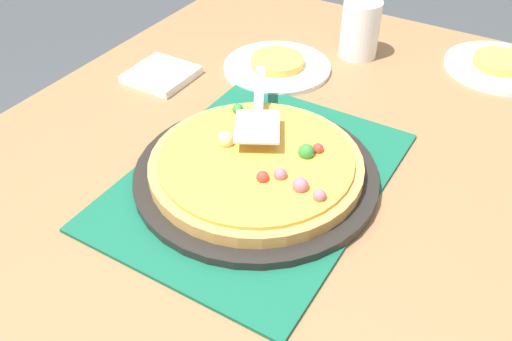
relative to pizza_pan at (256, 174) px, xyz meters
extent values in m
cube|color=olive|center=(0.00, 0.00, -0.03)|extent=(1.40, 1.00, 0.03)
cube|color=olive|center=(-0.64, -0.44, -0.40)|extent=(0.07, 0.07, 0.72)
cube|color=#145B42|center=(0.00, 0.00, -0.01)|extent=(0.48, 0.36, 0.01)
cylinder|color=black|center=(0.00, 0.00, 0.00)|extent=(0.38, 0.38, 0.01)
cylinder|color=tan|center=(0.00, 0.00, 0.02)|extent=(0.33, 0.33, 0.02)
cylinder|color=gold|center=(0.00, 0.00, 0.03)|extent=(0.30, 0.30, 0.01)
sphere|color=red|center=(-0.06, 0.07, 0.04)|extent=(0.02, 0.02, 0.02)
sphere|color=#B76675|center=(0.03, 0.09, 0.04)|extent=(0.02, 0.02, 0.02)
sphere|color=#338433|center=(-0.09, -0.09, 0.04)|extent=(0.02, 0.02, 0.02)
sphere|color=#338433|center=(-0.04, 0.06, 0.04)|extent=(0.03, 0.03, 0.03)
sphere|color=#E5CC7F|center=(-0.01, -0.06, 0.04)|extent=(0.03, 0.03, 0.03)
sphere|color=#B76675|center=(0.02, 0.05, 0.04)|extent=(0.02, 0.02, 0.02)
sphere|color=#B76675|center=(0.03, 0.12, 0.04)|extent=(0.02, 0.02, 0.02)
sphere|color=red|center=(0.04, 0.03, 0.04)|extent=(0.02, 0.02, 0.02)
cylinder|color=white|center=(-0.56, 0.25, -0.01)|extent=(0.22, 0.22, 0.01)
cylinder|color=white|center=(-0.33, -0.15, -0.01)|extent=(0.22, 0.22, 0.01)
cylinder|color=#EAB747|center=(-0.56, 0.25, 0.01)|extent=(0.11, 0.11, 0.02)
cylinder|color=#EAB747|center=(-0.33, -0.15, 0.01)|extent=(0.11, 0.11, 0.02)
cylinder|color=white|center=(-0.47, -0.03, 0.05)|extent=(0.08, 0.08, 0.12)
cube|color=silver|center=(-0.04, -0.02, 0.06)|extent=(0.11, 0.10, 0.00)
cube|color=#B2B2B7|center=(-0.14, -0.08, 0.06)|extent=(0.13, 0.08, 0.01)
cube|color=white|center=(-0.18, -0.33, -0.01)|extent=(0.12, 0.12, 0.02)
camera|label=1|loc=(0.57, 0.34, 0.55)|focal=38.92mm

